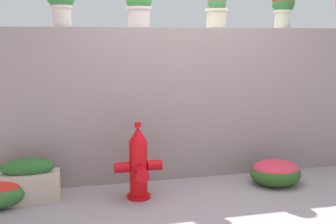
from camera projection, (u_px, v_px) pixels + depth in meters
The scene contains 8 objects.
ground_plane at pixel (205, 205), 4.35m from camera, with size 24.00×24.00×0.00m, color gray.
stone_wall at pixel (179, 103), 5.18m from camera, with size 5.13×0.35×1.81m, color gray.
potted_plant_2 at pixel (139, 2), 4.83m from camera, with size 0.32×0.32×0.47m.
potted_plant_3 at pixel (217, 8), 5.07m from camera, with size 0.28×0.28×0.41m.
potted_plant_4 at pixel (283, 5), 5.26m from camera, with size 0.29×0.29×0.45m.
fire_hydrant at pixel (139, 165), 4.48m from camera, with size 0.51×0.40×0.82m.
flower_bush_right at pixel (275, 172), 4.94m from camera, with size 0.59×0.54×0.29m.
planter_box at pixel (28, 182), 4.39m from camera, with size 0.64×0.24×0.47m.
Camera 1 is at (-1.36, -3.91, 1.70)m, focal length 45.39 mm.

